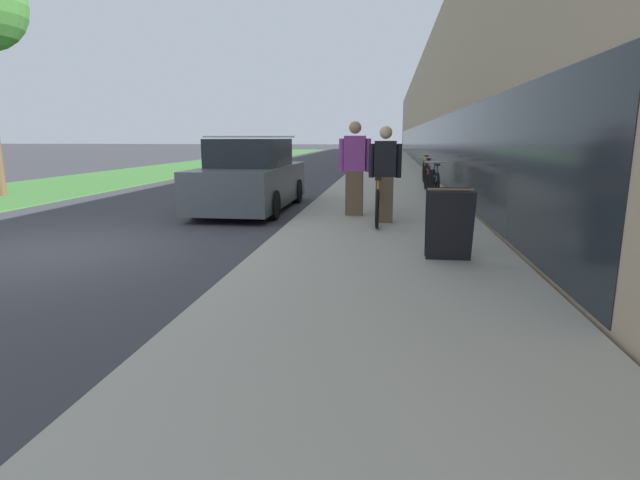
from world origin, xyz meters
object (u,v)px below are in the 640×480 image
at_px(person_bystander, 355,169).
at_px(parked_sedan_curbside, 251,178).
at_px(person_rider, 385,175).
at_px(cruiser_bike_middle, 427,177).
at_px(tandem_bicycle, 378,200).
at_px(cruiser_bike_farthest, 425,172).
at_px(cruiser_bike_nearest, 435,185).
at_px(sandwich_board_sign, 449,224).
at_px(bike_rack_hoop, 432,183).

distance_m(person_bystander, parked_sedan_curbside, 2.77).
xyz_separation_m(person_rider, person_bystander, (-0.60, 0.78, 0.05)).
distance_m(cruiser_bike_middle, parked_sedan_curbside, 5.49).
bearing_deg(person_bystander, tandem_bicycle, -40.90).
bearing_deg(person_bystander, cruiser_bike_farthest, 75.33).
bearing_deg(person_rider, cruiser_bike_middle, 78.10).
height_order(cruiser_bike_nearest, cruiser_bike_middle, cruiser_bike_middle).
height_order(tandem_bicycle, person_rider, person_rider).
bearing_deg(cruiser_bike_middle, parked_sedan_curbside, -140.23).
distance_m(person_rider, sandwich_board_sign, 2.85).
relative_size(cruiser_bike_nearest, cruiser_bike_middle, 0.97).
xyz_separation_m(person_rider, cruiser_bike_nearest, (1.20, 3.31, -0.47)).
height_order(person_bystander, cruiser_bike_nearest, person_bystander).
height_order(person_rider, bike_rack_hoop, person_rider).
distance_m(tandem_bicycle, cruiser_bike_middle, 5.35).
height_order(bike_rack_hoop, sandwich_board_sign, sandwich_board_sign).
bearing_deg(tandem_bicycle, person_bystander, 139.10).
xyz_separation_m(person_bystander, cruiser_bike_middle, (1.77, 4.77, -0.52)).
bearing_deg(cruiser_bike_nearest, bike_rack_hoop, -100.16).
relative_size(person_rider, parked_sedan_curbside, 0.39).
bearing_deg(cruiser_bike_middle, person_bystander, -110.33).
xyz_separation_m(tandem_bicycle, person_bystander, (-0.49, 0.42, 0.55)).
height_order(cruiser_bike_middle, parked_sedan_curbside, parked_sedan_curbside).
relative_size(person_rider, cruiser_bike_nearest, 0.98).
bearing_deg(person_rider, parked_sedan_curbside, 146.07).
height_order(tandem_bicycle, cruiser_bike_middle, cruiser_bike_middle).
relative_size(tandem_bicycle, cruiser_bike_nearest, 1.58).
distance_m(bike_rack_hoop, cruiser_bike_middle, 3.12).
distance_m(cruiser_bike_farthest, sandwich_board_sign, 10.64).
relative_size(person_rider, bike_rack_hoop, 2.04).
bearing_deg(tandem_bicycle, cruiser_bike_farthest, 79.64).
relative_size(person_bystander, bike_rack_hoop, 2.16).
bearing_deg(cruiser_bike_nearest, sandwich_board_sign, -93.43).
height_order(cruiser_bike_farthest, parked_sedan_curbside, parked_sedan_curbside).
relative_size(tandem_bicycle, cruiser_bike_middle, 1.54).
xyz_separation_m(tandem_bicycle, person_rider, (0.11, -0.36, 0.50)).
height_order(person_rider, parked_sedan_curbside, person_rider).
xyz_separation_m(bike_rack_hoop, cruiser_bike_nearest, (0.16, 0.87, -0.12)).
bearing_deg(cruiser_bike_farthest, cruiser_bike_middle, -92.50).
distance_m(tandem_bicycle, person_rider, 0.62).
distance_m(cruiser_bike_farthest, parked_sedan_curbside, 7.31).
bearing_deg(tandem_bicycle, parked_sedan_curbside, 150.11).
distance_m(bike_rack_hoop, parked_sedan_curbside, 4.11).
xyz_separation_m(person_rider, parked_sedan_curbside, (-3.04, 2.05, -0.25)).
bearing_deg(bike_rack_hoop, person_bystander, -134.72).
height_order(tandem_bicycle, bike_rack_hoop, tandem_bicycle).
xyz_separation_m(bike_rack_hoop, cruiser_bike_farthest, (0.23, 5.50, -0.11)).
bearing_deg(cruiser_bike_farthest, cruiser_bike_nearest, -90.97).
bearing_deg(cruiser_bike_middle, cruiser_bike_farthest, 87.50).
relative_size(cruiser_bike_nearest, parked_sedan_curbside, 0.39).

